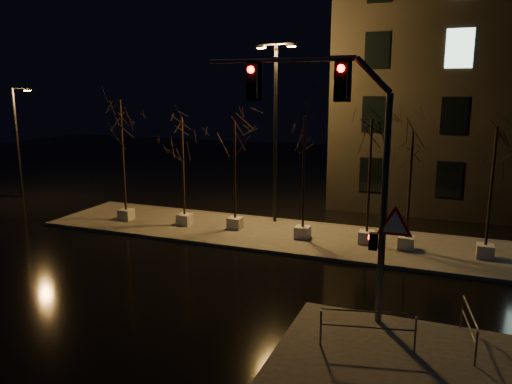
% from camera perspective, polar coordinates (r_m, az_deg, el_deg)
% --- Properties ---
extents(ground, '(90.00, 90.00, 0.00)m').
position_cam_1_polar(ground, '(18.71, -5.41, -9.83)').
color(ground, black).
rests_on(ground, ground).
extents(median, '(22.00, 5.00, 0.15)m').
position_cam_1_polar(median, '(23.89, 1.07, -4.74)').
color(median, '#43403C').
rests_on(median, ground).
extents(sidewalk_corner, '(7.00, 5.00, 0.15)m').
position_cam_1_polar(sidewalk_corner, '(13.80, 17.67, -18.38)').
color(sidewalk_corner, '#43403C').
rests_on(sidewalk_corner, ground).
extents(tree_0, '(1.80, 1.80, 6.33)m').
position_cam_1_polar(tree_0, '(26.11, -15.13, 7.17)').
color(tree_0, '#B4B0A8').
rests_on(tree_0, median).
extents(tree_1, '(1.80, 1.80, 5.48)m').
position_cam_1_polar(tree_1, '(24.55, -8.42, 5.67)').
color(tree_1, '#B4B0A8').
rests_on(tree_1, median).
extents(tree_2, '(1.80, 1.80, 5.37)m').
position_cam_1_polar(tree_2, '(23.64, -2.47, 5.35)').
color(tree_2, '#B4B0A8').
rests_on(tree_2, median).
extents(tree_3, '(1.80, 1.80, 5.68)m').
position_cam_1_polar(tree_3, '(22.12, 5.53, 5.46)').
color(tree_3, '#B4B0A8').
rests_on(tree_3, median).
extents(tree_4, '(1.80, 1.80, 5.58)m').
position_cam_1_polar(tree_4, '(21.81, 12.98, 4.94)').
color(tree_4, '#B4B0A8').
rests_on(tree_4, median).
extents(tree_5, '(1.80, 1.80, 5.14)m').
position_cam_1_polar(tree_5, '(21.47, 17.34, 3.69)').
color(tree_5, '#B4B0A8').
rests_on(tree_5, median).
extents(tree_6, '(1.80, 1.80, 5.45)m').
position_cam_1_polar(tree_6, '(21.47, 25.59, 3.70)').
color(tree_6, '#B4B0A8').
rests_on(tree_6, median).
extents(traffic_signal_mast, '(6.23, 0.26, 7.61)m').
position_cam_1_polar(traffic_signal_mast, '(14.37, 9.82, 4.69)').
color(traffic_signal_mast, '#515458').
rests_on(traffic_signal_mast, sidewalk_corner).
extents(streetlight_main, '(2.19, 0.82, 8.85)m').
position_cam_1_polar(streetlight_main, '(24.91, 2.24, 8.06)').
color(streetlight_main, black).
rests_on(streetlight_main, median).
extents(streetlight_far, '(1.36, 0.39, 6.92)m').
position_cam_1_polar(streetlight_far, '(34.77, -25.53, 5.60)').
color(streetlight_far, black).
rests_on(streetlight_far, ground).
extents(guard_rail_a, '(2.42, 0.58, 1.07)m').
position_cam_1_polar(guard_rail_a, '(13.77, 12.65, -14.52)').
color(guard_rail_a, '#515458').
rests_on(guard_rail_a, sidewalk_corner).
extents(guard_rail_b, '(0.35, 2.08, 0.99)m').
position_cam_1_polar(guard_rail_b, '(14.76, 23.18, -13.60)').
color(guard_rail_b, '#515458').
rests_on(guard_rail_b, sidewalk_corner).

